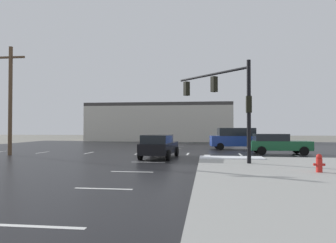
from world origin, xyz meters
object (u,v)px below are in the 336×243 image
object	(u,v)px
suv_blue	(236,138)
utility_pole_mid	(10,98)
sedan_black	(159,146)
fire_hydrant	(319,163)
sedan_green	(277,143)
traffic_signal_mast	(226,96)

from	to	relation	value
suv_blue	utility_pole_mid	world-z (taller)	utility_pole_mid
sedan_black	fire_hydrant	bearing A→B (deg)	-124.17
fire_hydrant	utility_pole_mid	distance (m)	21.03
sedan_green	utility_pole_mid	world-z (taller)	utility_pole_mid
fire_hydrant	suv_blue	bearing A→B (deg)	97.52
traffic_signal_mast	utility_pole_mid	bearing A→B (deg)	36.43
suv_blue	utility_pole_mid	distance (m)	19.51
sedan_green	traffic_signal_mast	bearing A→B (deg)	-125.81
sedan_green	sedan_black	bearing A→B (deg)	-155.53
traffic_signal_mast	suv_blue	world-z (taller)	traffic_signal_mast
fire_hydrant	sedan_green	size ratio (longest dim) A/B	0.17
traffic_signal_mast	sedan_black	distance (m)	5.71
traffic_signal_mast	fire_hydrant	bearing A→B (deg)	177.90
suv_blue	fire_hydrant	bearing A→B (deg)	-88.20
suv_blue	sedan_green	xyz separation A→B (m)	(2.64, -5.05, -0.24)
fire_hydrant	utility_pole_mid	xyz separation A→B (m)	(-19.39, 7.24, 3.74)
traffic_signal_mast	fire_hydrant	xyz separation A→B (m)	(3.73, -4.31, -3.42)
sedan_black	utility_pole_mid	xyz separation A→B (m)	(-11.37, 0.82, 3.42)
utility_pole_mid	sedan_black	bearing A→B (deg)	-4.13
fire_hydrant	utility_pole_mid	world-z (taller)	utility_pole_mid
sedan_black	utility_pole_mid	world-z (taller)	utility_pole_mid
sedan_green	fire_hydrant	bearing A→B (deg)	-94.53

